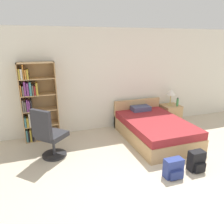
{
  "coord_description": "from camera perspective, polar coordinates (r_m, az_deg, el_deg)",
  "views": [
    {
      "loc": [
        -1.87,
        -2.16,
        2.3
      ],
      "look_at": [
        -0.4,
        1.98,
        0.85
      ],
      "focal_mm": 35.0,
      "sensor_mm": 36.0,
      "label": 1
    }
  ],
  "objects": [
    {
      "name": "ground_plane",
      "position": [
        3.66,
        17.81,
        -21.61
      ],
      "size": [
        14.0,
        14.0,
        0.0
      ],
      "primitive_type": "plane",
      "color": "beige"
    },
    {
      "name": "wall_back",
      "position": [
        5.79,
        -0.36,
        8.32
      ],
      "size": [
        9.0,
        0.06,
        2.6
      ],
      "color": "silver",
      "rests_on": "ground_plane"
    },
    {
      "name": "bookshelf",
      "position": [
        5.35,
        -19.52,
        2.13
      ],
      "size": [
        0.8,
        0.33,
        1.84
      ],
      "color": "tan",
      "rests_on": "ground_plane"
    },
    {
      "name": "bed",
      "position": [
        5.42,
        10.79,
        -4.22
      ],
      "size": [
        1.34,
        2.06,
        0.75
      ],
      "color": "tan",
      "rests_on": "ground_plane"
    },
    {
      "name": "office_chair",
      "position": [
        4.52,
        -16.09,
        -5.95
      ],
      "size": [
        0.72,
        0.72,
        1.08
      ],
      "color": "#232326",
      "rests_on": "ground_plane"
    },
    {
      "name": "nightstand",
      "position": [
        6.55,
        14.98,
        -0.49
      ],
      "size": [
        0.5,
        0.5,
        0.53
      ],
      "color": "tan",
      "rests_on": "ground_plane"
    },
    {
      "name": "table_lamp",
      "position": [
        6.4,
        15.17,
        4.94
      ],
      "size": [
        0.26,
        0.26,
        0.47
      ],
      "color": "tan",
      "rests_on": "nightstand"
    },
    {
      "name": "water_bottle",
      "position": [
        6.41,
        16.73,
        2.5
      ],
      "size": [
        0.06,
        0.06,
        0.24
      ],
      "color": "#3F8C4C",
      "rests_on": "nightstand"
    },
    {
      "name": "backpack_black",
      "position": [
        4.39,
        21.21,
        -11.93
      ],
      "size": [
        0.28,
        0.24,
        0.38
      ],
      "color": "black",
      "rests_on": "ground_plane"
    },
    {
      "name": "backpack_blue",
      "position": [
        4.08,
        15.79,
        -14.05
      ],
      "size": [
        0.33,
        0.23,
        0.35
      ],
      "color": "navy",
      "rests_on": "ground_plane"
    }
  ]
}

